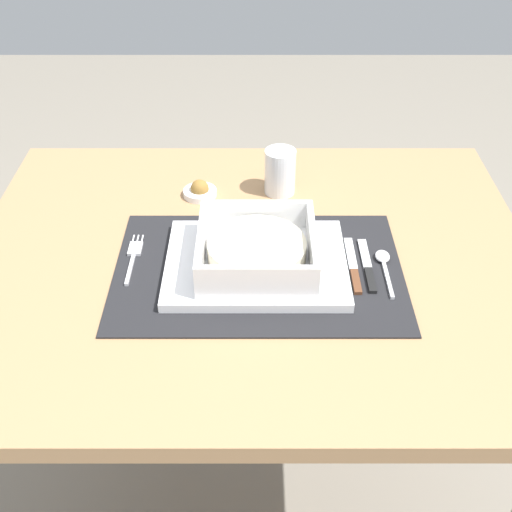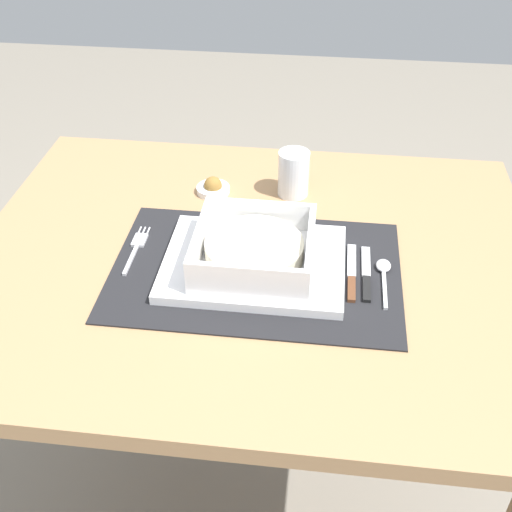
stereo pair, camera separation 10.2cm
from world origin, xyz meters
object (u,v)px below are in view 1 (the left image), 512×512
object	(u,v)px
porridge_bowl	(254,251)
condiment_saucer	(197,191)
dining_table	(249,305)
bread_knife	(351,268)
drinking_glass	(277,173)
fork	(131,255)
spoon	(381,261)
butter_knife	(365,268)

from	to	relation	value
porridge_bowl	condiment_saucer	distance (m)	0.26
dining_table	bread_knife	bearing A→B (deg)	-13.87
bread_knife	drinking_glass	distance (m)	0.27
fork	porridge_bowl	bearing A→B (deg)	-10.03
bread_knife	fork	bearing A→B (deg)	175.23
dining_table	fork	xyz separation A→B (m)	(-0.20, -0.00, 0.11)
dining_table	spoon	distance (m)	0.25
condiment_saucer	butter_knife	bearing A→B (deg)	-38.89
spoon	bread_knife	size ratio (longest dim) A/B	0.83
porridge_bowl	fork	world-z (taller)	porridge_bowl
spoon	porridge_bowl	bearing A→B (deg)	-172.33
spoon	bread_knife	bearing A→B (deg)	-158.40
dining_table	condiment_saucer	distance (m)	0.25
butter_knife	bread_knife	world-z (taller)	same
dining_table	porridge_bowl	size ratio (longest dim) A/B	5.15
spoon	condiment_saucer	xyz separation A→B (m)	(-0.31, 0.21, 0.00)
condiment_saucer	porridge_bowl	bearing A→B (deg)	-64.96
butter_knife	drinking_glass	world-z (taller)	drinking_glass
fork	drinking_glass	distance (m)	0.33
spoon	butter_knife	xyz separation A→B (m)	(-0.03, -0.02, -0.00)
dining_table	fork	size ratio (longest dim) A/B	7.11
dining_table	condiment_saucer	size ratio (longest dim) A/B	15.02
butter_knife	drinking_glass	size ratio (longest dim) A/B	1.55
fork	butter_knife	xyz separation A→B (m)	(0.38, -0.04, 0.00)
drinking_glass	bread_knife	bearing A→B (deg)	-65.41
spoon	condiment_saucer	size ratio (longest dim) A/B	1.86
condiment_saucer	fork	bearing A→B (deg)	-116.47
porridge_bowl	condiment_saucer	size ratio (longest dim) A/B	2.92
porridge_bowl	drinking_glass	distance (m)	0.25
fork	butter_knife	distance (m)	0.39
dining_table	fork	bearing A→B (deg)	-179.10
fork	spoon	world-z (taller)	spoon
porridge_bowl	drinking_glass	xyz separation A→B (m)	(0.04, 0.24, -0.00)
bread_knife	drinking_glass	xyz separation A→B (m)	(-0.11, 0.25, 0.03)
porridge_bowl	drinking_glass	size ratio (longest dim) A/B	2.11
spoon	butter_knife	distance (m)	0.03
spoon	butter_knife	size ratio (longest dim) A/B	0.86
porridge_bowl	spoon	xyz separation A→B (m)	(0.21, 0.02, -0.03)
drinking_glass	condiment_saucer	world-z (taller)	drinking_glass
fork	bread_knife	bearing A→B (deg)	-5.83
spoon	bread_knife	world-z (taller)	spoon
bread_knife	condiment_saucer	size ratio (longest dim) A/B	2.25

